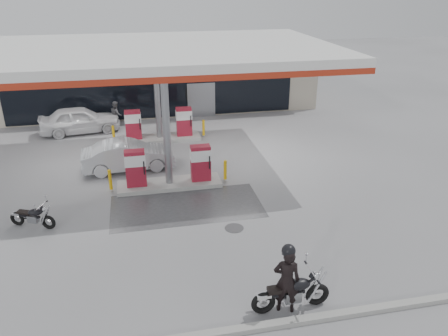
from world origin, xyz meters
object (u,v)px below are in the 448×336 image
at_px(pump_island_near, 169,171).
at_px(biker_main, 286,280).
at_px(pump_island_far, 159,128).
at_px(attendant, 116,114).
at_px(parked_car_left, 84,104).
at_px(sedan_white, 80,120).
at_px(hatchback_silver, 128,155).
at_px(parked_motorcycle, 33,217).
at_px(main_motorcycle, 292,293).

height_order(pump_island_near, biker_main, biker_main).
bearing_deg(pump_island_far, attendant, 130.41).
bearing_deg(parked_car_left, sedan_white, -173.40).
relative_size(pump_island_near, hatchback_silver, 1.20).
distance_m(biker_main, parked_motorcycle, 9.70).
xyz_separation_m(attendant, parked_car_left, (-2.12, 3.20, -0.12)).
xyz_separation_m(pump_island_far, main_motorcycle, (2.62, -14.41, -0.19)).
height_order(parked_motorcycle, attendant, attendant).
xyz_separation_m(attendant, hatchback_silver, (0.67, -6.60, -0.10)).
bearing_deg(main_motorcycle, sedan_white, 111.96).
relative_size(parked_motorcycle, attendant, 1.08).
relative_size(pump_island_near, pump_island_far, 1.00).
bearing_deg(sedan_white, parked_car_left, -7.18).
bearing_deg(pump_island_near, parked_motorcycle, -154.97).
bearing_deg(sedan_white, biker_main, -165.52).
relative_size(hatchback_silver, parked_car_left, 0.91).
relative_size(biker_main, attendant, 1.24).
height_order(pump_island_far, hatchback_silver, pump_island_far).
relative_size(attendant, hatchback_silver, 0.37).
distance_m(pump_island_near, parked_motorcycle, 5.73).
relative_size(pump_island_near, sedan_white, 1.13).
distance_m(parked_motorcycle, parked_car_left, 14.44).
bearing_deg(parked_motorcycle, pump_island_far, 81.66).
bearing_deg(pump_island_near, main_motorcycle, -72.72).
bearing_deg(parked_motorcycle, biker_main, -15.00).
bearing_deg(parked_motorcycle, attendant, 99.26).
bearing_deg(parked_car_left, pump_island_far, -137.31).
xyz_separation_m(biker_main, parked_motorcycle, (-7.60, 6.00, -0.58)).
bearing_deg(attendant, main_motorcycle, -174.79).
xyz_separation_m(biker_main, sedan_white, (-6.87, 16.62, -0.22)).
bearing_deg(parked_car_left, attendant, -140.70).
bearing_deg(parked_car_left, biker_main, -155.47).
xyz_separation_m(pump_island_far, sedan_white, (-4.45, 2.20, 0.07)).
bearing_deg(biker_main, pump_island_far, -64.44).
height_order(main_motorcycle, attendant, attendant).
xyz_separation_m(parked_motorcycle, attendant, (2.80, 11.22, 0.39)).
height_order(parked_motorcycle, hatchback_silver, hatchback_silver).
distance_m(pump_island_far, attendant, 3.68).
distance_m(biker_main, hatchback_silver, 11.40).
distance_m(pump_island_far, main_motorcycle, 14.65).
relative_size(sedan_white, attendant, 2.84).
relative_size(main_motorcycle, sedan_white, 0.50).
height_order(sedan_white, hatchback_silver, sedan_white).
xyz_separation_m(parked_motorcycle, parked_car_left, (0.69, 14.42, 0.27)).
xyz_separation_m(pump_island_far, attendant, (-2.38, 2.80, 0.09)).
relative_size(pump_island_near, parked_motorcycle, 2.97).
relative_size(biker_main, parked_motorcycle, 1.15).
height_order(biker_main, parked_motorcycle, biker_main).
height_order(sedan_white, parked_car_left, sedan_white).
distance_m(biker_main, parked_car_left, 21.56).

